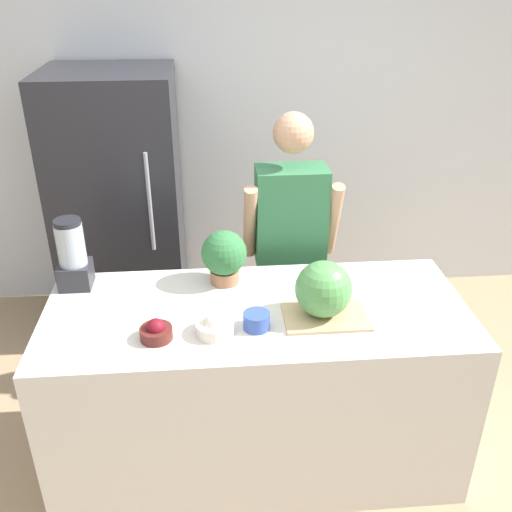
% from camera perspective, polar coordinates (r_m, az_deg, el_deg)
% --- Properties ---
extents(wall_back, '(8.00, 0.06, 2.60)m').
position_cam_1_polar(wall_back, '(4.03, -2.10, 13.23)').
color(wall_back, silver).
rests_on(wall_back, ground_plane).
extents(counter_island, '(1.92, 0.80, 0.89)m').
position_cam_1_polar(counter_island, '(2.86, 0.07, -12.84)').
color(counter_island, beige).
rests_on(counter_island, ground_plane).
extents(refrigerator, '(0.78, 0.74, 1.73)m').
position_cam_1_polar(refrigerator, '(3.82, -13.40, 4.78)').
color(refrigerator, '#232328').
rests_on(refrigerator, ground_plane).
extents(person, '(0.52, 0.26, 1.62)m').
position_cam_1_polar(person, '(3.20, 3.39, 0.36)').
color(person, gray).
rests_on(person, ground_plane).
extents(cutting_board, '(0.37, 0.24, 0.01)m').
position_cam_1_polar(cutting_board, '(2.54, 6.98, -6.05)').
color(cutting_board, tan).
rests_on(cutting_board, counter_island).
extents(watermelon, '(0.25, 0.25, 0.25)m').
position_cam_1_polar(watermelon, '(2.49, 6.77, -3.30)').
color(watermelon, '#4C8C47').
rests_on(watermelon, cutting_board).
extents(bowl_cherries, '(0.14, 0.14, 0.09)m').
position_cam_1_polar(bowl_cherries, '(2.42, -9.96, -7.43)').
color(bowl_cherries, '#511E19').
rests_on(bowl_cherries, counter_island).
extents(bowl_cream, '(0.16, 0.16, 0.10)m').
position_cam_1_polar(bowl_cream, '(2.42, -4.16, -7.00)').
color(bowl_cream, beige).
rests_on(bowl_cream, counter_island).
extents(bowl_small_blue, '(0.11, 0.11, 0.07)m').
position_cam_1_polar(bowl_small_blue, '(2.45, 0.05, -6.49)').
color(bowl_small_blue, '#334C9E').
rests_on(bowl_small_blue, counter_island).
extents(blender, '(0.15, 0.15, 0.35)m').
position_cam_1_polar(blender, '(2.83, -17.87, 0.00)').
color(blender, '#28282D').
rests_on(blender, counter_island).
extents(potted_plant, '(0.22, 0.22, 0.27)m').
position_cam_1_polar(potted_plant, '(2.73, -3.21, 0.06)').
color(potted_plant, '#996647').
rests_on(potted_plant, counter_island).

